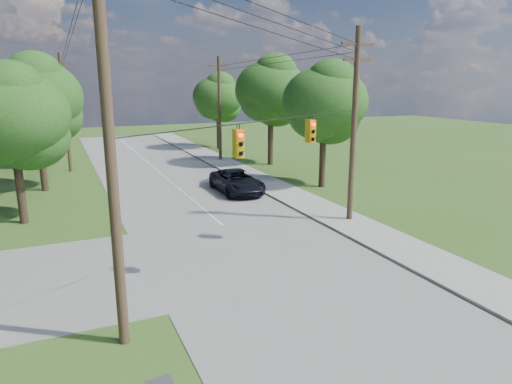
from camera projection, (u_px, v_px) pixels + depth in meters
name	position (u px, v px, depth m)	size (l,w,h in m)	color
ground	(267.00, 317.00, 15.33)	(140.00, 140.00, 0.00)	#36551C
main_road	(260.00, 257.00, 20.55)	(10.00, 100.00, 0.03)	gray
sidewalk_east	(380.00, 236.00, 23.16)	(2.60, 100.00, 0.12)	#98958E
pole_sw	(109.00, 138.00, 12.41)	(2.00, 0.32, 12.00)	#4E3728
pole_ne	(354.00, 124.00, 24.62)	(2.00, 0.32, 10.50)	#4E3728
pole_north_e	(220.00, 108.00, 44.27)	(2.00, 0.32, 10.00)	#4E3728
pole_north_w	(65.00, 112.00, 38.84)	(2.00, 0.32, 10.00)	#4E3728
power_lines	(201.00, 53.00, 24.00)	(13.93, 29.62, 4.93)	black
traffic_signals	(278.00, 136.00, 18.96)	(4.91, 3.27, 1.05)	#CD9F0C
tree_w_near	(11.00, 116.00, 24.14)	(6.00, 6.00, 8.40)	#3D2B1E
tree_w_mid	(35.00, 98.00, 31.49)	(6.40, 6.40, 9.22)	#3D2B1E
tree_w_far	(14.00, 98.00, 39.68)	(6.00, 6.00, 8.73)	#3D2B1E
tree_e_near	(324.00, 102.00, 32.76)	(6.20, 6.20, 8.81)	#3D2B1E
tree_e_mid	(271.00, 90.00, 41.69)	(6.60, 6.60, 9.64)	#3D2B1E
tree_e_far	(218.00, 97.00, 52.21)	(5.80, 5.80, 8.32)	#3D2B1E
car_main_north	(237.00, 181.00, 32.24)	(2.61, 5.65, 1.57)	black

